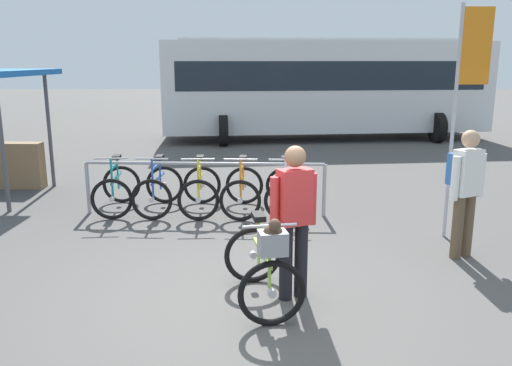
% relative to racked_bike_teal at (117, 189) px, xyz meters
% --- Properties ---
extents(ground_plane, '(80.00, 80.00, 0.00)m').
position_rel_racked_bike_teal_xyz_m(ground_plane, '(2.26, -3.58, -0.37)').
color(ground_plane, '#514F4C').
extents(bike_rack_rail, '(3.91, 0.24, 0.88)m').
position_rel_racked_bike_teal_xyz_m(bike_rack_rail, '(1.50, -0.25, 0.32)').
color(bike_rack_rail, '#99999E').
rests_on(bike_rack_rail, ground).
extents(racked_bike_teal, '(0.75, 1.15, 0.97)m').
position_rel_racked_bike_teal_xyz_m(racked_bike_teal, '(0.00, 0.00, 0.00)').
color(racked_bike_teal, black).
rests_on(racked_bike_teal, ground).
extents(racked_bike_blue, '(0.70, 1.13, 0.97)m').
position_rel_racked_bike_teal_xyz_m(racked_bike_blue, '(0.70, -0.03, 0.00)').
color(racked_bike_blue, black).
rests_on(racked_bike_blue, ground).
extents(racked_bike_yellow, '(0.70, 1.13, 0.97)m').
position_rel_racked_bike_teal_xyz_m(racked_bike_yellow, '(1.40, -0.06, 0.00)').
color(racked_bike_yellow, black).
rests_on(racked_bike_yellow, ground).
extents(racked_bike_orange, '(0.71, 1.13, 0.97)m').
position_rel_racked_bike_teal_xyz_m(racked_bike_orange, '(2.10, -0.10, 0.00)').
color(racked_bike_orange, black).
rests_on(racked_bike_orange, ground).
extents(racked_bike_white, '(0.72, 1.15, 0.98)m').
position_rel_racked_bike_teal_xyz_m(racked_bike_white, '(2.80, -0.13, 0.00)').
color(racked_bike_white, black).
rests_on(racked_bike_white, ground).
extents(featured_bicycle, '(0.84, 1.25, 1.09)m').
position_rel_racked_bike_teal_xyz_m(featured_bicycle, '(2.38, -3.57, 0.12)').
color(featured_bicycle, black).
rests_on(featured_bicycle, ground).
extents(person_with_featured_bike, '(0.49, 0.32, 1.64)m').
position_rel_racked_bike_teal_xyz_m(person_with_featured_bike, '(2.70, -3.34, 0.54)').
color(person_with_featured_bike, black).
rests_on(person_with_featured_bike, ground).
extents(pedestrian_with_backpack, '(0.48, 0.43, 1.64)m').
position_rel_racked_bike_teal_xyz_m(pedestrian_with_backpack, '(4.93, -2.14, 0.57)').
color(pedestrian_with_backpack, brown).
rests_on(pedestrian_with_backpack, ground).
extents(bus_distant, '(10.20, 4.06, 3.08)m').
position_rel_racked_bike_teal_xyz_m(bus_distant, '(4.52, 8.32, 1.37)').
color(bus_distant, silver).
rests_on(bus_distant, ground).
extents(banner_flag, '(0.45, 0.05, 3.20)m').
position_rel_racked_bike_teal_xyz_m(banner_flag, '(5.15, -1.36, 1.86)').
color(banner_flag, '#B2B2B7').
rests_on(banner_flag, ground).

